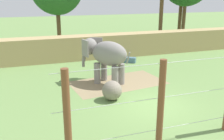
% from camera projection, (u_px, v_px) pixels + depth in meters
% --- Properties ---
extents(ground_plane, '(120.00, 120.00, 0.00)m').
position_uv_depth(ground_plane, '(153.00, 106.00, 13.10)').
color(ground_plane, '#6B8E4C').
extents(dirt_patch, '(6.43, 4.06, 0.01)m').
position_uv_depth(dirt_patch, '(118.00, 83.00, 16.55)').
color(dirt_patch, '#937F5B').
rests_on(dirt_patch, ground).
extents(embankment_wall, '(36.00, 1.80, 2.10)m').
position_uv_depth(embankment_wall, '(96.00, 46.00, 22.87)').
color(embankment_wall, tan).
rests_on(embankment_wall, ground).
extents(elephant, '(2.95, 3.39, 2.85)m').
position_uv_depth(elephant, '(105.00, 55.00, 16.03)').
color(elephant, gray).
rests_on(elephant, ground).
extents(enrichment_ball, '(1.10, 1.10, 1.10)m').
position_uv_depth(enrichment_ball, '(112.00, 90.00, 13.72)').
color(enrichment_ball, gray).
rests_on(enrichment_ball, ground).
extents(cable_fence, '(10.82, 0.25, 3.39)m').
position_uv_depth(cable_fence, '(195.00, 98.00, 9.80)').
color(cable_fence, brown).
rests_on(cable_fence, ground).
extents(feed_trough, '(1.43, 1.22, 0.44)m').
position_uv_depth(feed_trough, '(128.00, 60.00, 21.53)').
color(feed_trough, slate).
rests_on(feed_trough, ground).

